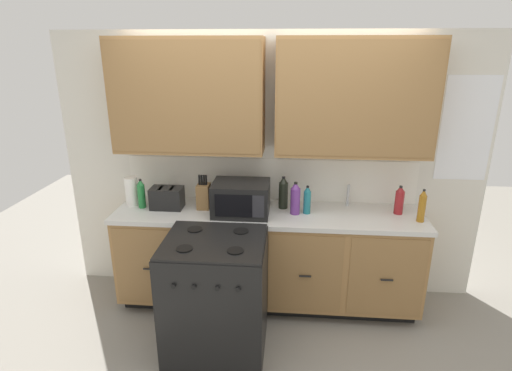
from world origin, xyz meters
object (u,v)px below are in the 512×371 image
toaster (167,198)px  bottle_green (141,194)px  paper_towel_roll (132,191)px  bottle_dark (283,193)px  bottle_red (399,200)px  bottle_teal (307,200)px  bottle_amber (422,206)px  microwave (241,198)px  knife_block (204,196)px  stove_range (216,295)px  bottle_violet (295,198)px

toaster → bottle_green: (-0.23, -0.01, 0.03)m
paper_towel_roll → bottle_dark: bearing=1.7°
paper_towel_roll → bottle_red: bearing=-0.2°
bottle_red → bottle_dark: (-0.99, 0.05, 0.02)m
bottle_red → bottle_teal: 0.79m
paper_towel_roll → bottle_dark: bottle_dark is taller
toaster → bottle_amber: bearing=-2.9°
microwave → bottle_dark: bearing=24.2°
paper_towel_roll → knife_block: bearing=-1.9°
paper_towel_roll → bottle_amber: bottle_amber is taller
microwave → paper_towel_roll: 1.02m
stove_range → bottle_teal: bottle_teal is taller
bottle_red → bottle_violet: bottle_violet is taller
knife_block → bottle_violet: 0.81m
stove_range → toaster: size_ratio=3.39×
stove_range → paper_towel_roll: size_ratio=3.65×
stove_range → bottle_teal: bearing=42.1°
knife_block → bottle_red: size_ratio=1.23×
bottle_teal → bottle_dark: bottle_dark is taller
bottle_teal → toaster: bearing=179.4°
microwave → bottle_violet: size_ratio=1.68×
microwave → bottle_green: 0.90m
toaster → bottle_dark: size_ratio=0.96×
knife_block → bottle_red: knife_block is taller
toaster → bottle_teal: (1.24, -0.01, 0.03)m
stove_range → bottle_violet: bottle_violet is taller
toaster → paper_towel_roll: (-0.34, 0.05, 0.03)m
microwave → paper_towel_roll: size_ratio=1.85×
paper_towel_roll → bottle_teal: 1.58m
knife_block → bottle_teal: (0.91, -0.04, 0.01)m
toaster → bottle_green: 0.23m
knife_block → bottle_teal: knife_block is taller
toaster → bottle_red: size_ratio=1.11×
stove_range → bottle_green: bottle_green is taller
bottle_amber → bottle_teal: (-0.93, 0.10, -0.02)m
microwave → bottle_red: size_ratio=1.91×
knife_block → bottle_violet: knife_block is taller
bottle_red → bottle_green: bottle_green is taller
bottle_amber → bottle_violet: 1.03m
bottle_amber → bottle_red: bearing=132.3°
knife_block → stove_range: bearing=-72.3°
microwave → bottle_amber: 1.49m
stove_range → paper_towel_roll: bearing=141.7°
bottle_dark → stove_range: bearing=-123.6°
toaster → bottle_violet: size_ratio=0.98×
bottle_dark → bottle_violet: bearing=-50.2°
bottle_dark → bottle_violet: size_ratio=1.02×
paper_towel_roll → microwave: bearing=-6.8°
stove_range → bottle_teal: 1.10m
stove_range → knife_block: size_ratio=3.06×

